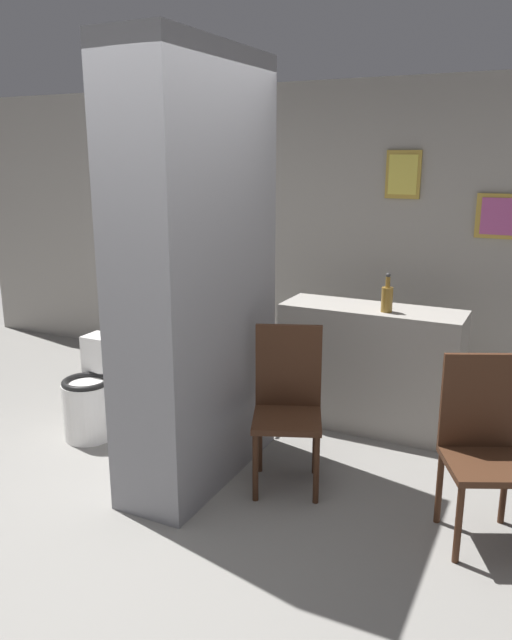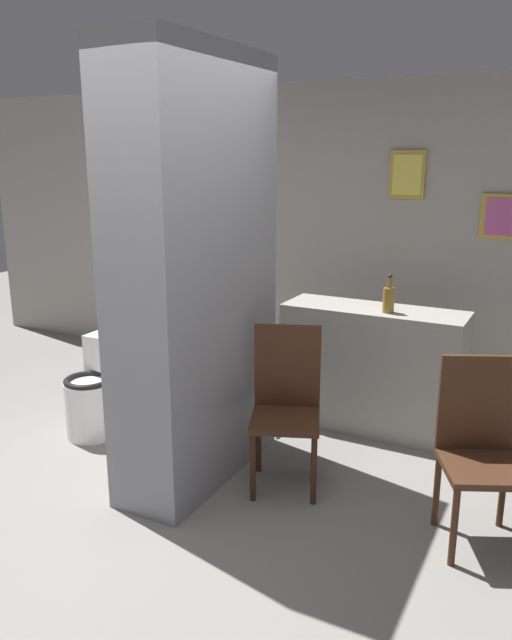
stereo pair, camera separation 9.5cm
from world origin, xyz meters
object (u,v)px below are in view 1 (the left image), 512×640
object	(u,v)px
toilet	(92,395)
chair_near_pillar	(288,401)
chair_by_doorway	(483,442)
bottle_tall	(387,298)
bicycle	(199,364)

from	to	relation	value
toilet	chair_near_pillar	size ratio (longest dim) A/B	0.71
chair_near_pillar	chair_by_doorway	world-z (taller)	same
toilet	chair_by_doorway	world-z (taller)	chair_by_doorway
chair_by_doorway	bottle_tall	bearing A→B (deg)	103.23
chair_near_pillar	bottle_tall	size ratio (longest dim) A/B	3.57
toilet	chair_near_pillar	distance (m)	1.56
toilet	chair_near_pillar	xyz separation A→B (m)	(1.54, 0.02, 0.23)
toilet	bicycle	xyz separation A→B (m)	(0.42, 0.81, 0.05)
toilet	chair_by_doorway	xyz separation A→B (m)	(2.69, -0.05, 0.23)
chair_near_pillar	bicycle	world-z (taller)	chair_near_pillar
bicycle	chair_near_pillar	bearing A→B (deg)	-34.93
bicycle	chair_by_doorway	bearing A→B (deg)	-20.61
bicycle	toilet	bearing A→B (deg)	-117.31
chair_by_doorway	bicycle	bearing A→B (deg)	134.04
chair_by_doorway	bottle_tall	world-z (taller)	bottle_tall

